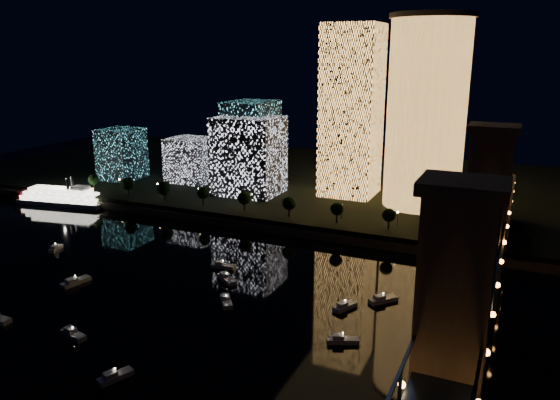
{
  "coord_description": "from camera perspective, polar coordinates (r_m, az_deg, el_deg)",
  "views": [
    {
      "loc": [
        72.42,
        -103.28,
        68.29
      ],
      "look_at": [
        0.95,
        55.0,
        21.15
      ],
      "focal_mm": 35.0,
      "sensor_mm": 36.0,
      "label": 1
    }
  ],
  "objects": [
    {
      "name": "truss_bridge",
      "position": [
        119.22,
        18.61,
        -11.56
      ],
      "size": [
        13.0,
        266.0,
        50.0
      ],
      "color": "#17294B",
      "rests_on": "ground"
    },
    {
      "name": "tower_cylindrical",
      "position": [
        234.72,
        15.05,
        8.8
      ],
      "size": [
        34.0,
        34.0,
        78.29
      ],
      "color": "#EDA14B",
      "rests_on": "far_bank"
    },
    {
      "name": "seawall",
      "position": [
        209.84,
        2.8,
        -3.39
      ],
      "size": [
        420.0,
        6.0,
        3.0
      ],
      "primitive_type": "cube",
      "color": "#6B5E4C",
      "rests_on": "ground"
    },
    {
      "name": "midrise_blocks",
      "position": [
        264.92,
        -6.15,
        5.02
      ],
      "size": [
        97.35,
        39.04,
        40.88
      ],
      "color": "white",
      "rests_on": "far_bank"
    },
    {
      "name": "motorboats",
      "position": [
        155.01,
        -9.18,
        -10.83
      ],
      "size": [
        124.19,
        70.27,
        2.78
      ],
      "color": "silver",
      "rests_on": "ground"
    },
    {
      "name": "street_lamps",
      "position": [
        231.86,
        -3.91,
        0.34
      ],
      "size": [
        132.7,
        0.7,
        5.65
      ],
      "color": "black",
      "rests_on": "far_bank"
    },
    {
      "name": "tower_rectangular",
      "position": [
        248.2,
        7.49,
        9.15
      ],
      "size": [
        23.72,
        23.72,
        75.48
      ],
      "primitive_type": "cube",
      "color": "#EDA14B",
      "rests_on": "far_bank"
    },
    {
      "name": "esplanade_trees",
      "position": [
        223.67,
        -3.3,
        0.18
      ],
      "size": [
        165.89,
        6.64,
        8.82
      ],
      "color": "black",
      "rests_on": "far_bank"
    },
    {
      "name": "far_bank",
      "position": [
        280.87,
        8.67,
        1.46
      ],
      "size": [
        420.0,
        160.0,
        5.0
      ],
      "primitive_type": "cube",
      "color": "black",
      "rests_on": "ground"
    },
    {
      "name": "ground",
      "position": [
        143.44,
        -9.7,
        -13.48
      ],
      "size": [
        520.0,
        520.0,
        0.0
      ],
      "primitive_type": "plane",
      "color": "black",
      "rests_on": "ground"
    },
    {
      "name": "riverboat",
      "position": [
        272.74,
        -22.2,
        0.29
      ],
      "size": [
        46.05,
        16.54,
        13.61
      ],
      "color": "silver",
      "rests_on": "ground"
    }
  ]
}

